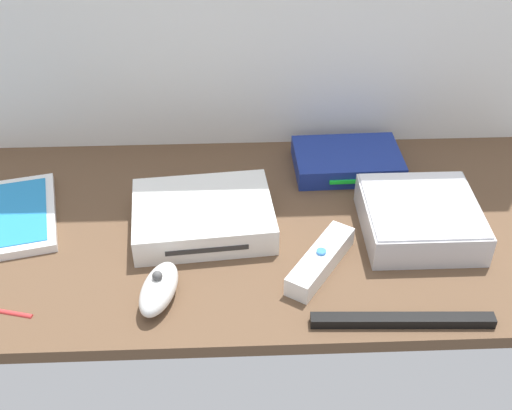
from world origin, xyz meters
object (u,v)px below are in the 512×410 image
object	(u,v)px
remote_wand	(321,261)
remote_nunchuk	(159,289)
game_console	(203,214)
mini_computer	(420,218)
stylus_pen	(1,310)
sensor_bar	(402,320)
game_case	(10,217)
network_router	(347,161)

from	to	relation	value
remote_wand	remote_nunchuk	xyz separation A→B (cm)	(-22.46, -5.27, 0.53)
game_console	remote_wand	distance (cm)	19.85
mini_computer	stylus_pen	bearing A→B (deg)	-166.39
game_console	remote_wand	bearing A→B (deg)	-36.95
remote_nunchuk	sensor_bar	bearing A→B (deg)	4.14
game_case	remote_wand	xyz separation A→B (cm)	(47.02, -12.86, 0.75)
mini_computer	remote_wand	xyz separation A→B (cm)	(-15.89, -7.69, -1.13)
sensor_bar	remote_wand	bearing A→B (deg)	132.90
network_router	stylus_pen	bearing A→B (deg)	-149.85
remote_wand	game_case	bearing A→B (deg)	-161.41
mini_computer	remote_nunchuk	bearing A→B (deg)	-161.33
remote_nunchuk	network_router	bearing A→B (deg)	59.56
game_case	sensor_bar	xyz separation A→B (cm)	(56.48, -23.87, -0.06)
remote_nunchuk	stylus_pen	bearing A→B (deg)	-161.79
game_case	network_router	bearing A→B (deg)	-0.44
network_router	stylus_pen	distance (cm)	60.01
sensor_bar	game_case	bearing A→B (deg)	159.31
mini_computer	game_case	bearing A→B (deg)	175.31
mini_computer	remote_nunchuk	size ratio (longest dim) A/B	1.58
game_console	mini_computer	size ratio (longest dim) A/B	1.31
remote_nunchuk	sensor_bar	distance (cm)	32.46
game_case	remote_nunchuk	size ratio (longest dim) A/B	2.00
game_case	remote_nunchuk	bearing A→B (deg)	-49.35
game_console	network_router	distance (cm)	28.36
sensor_bar	stylus_pen	bearing A→B (deg)	177.56
mini_computer	game_case	size ratio (longest dim) A/B	0.79
game_case	game_console	bearing A→B (deg)	-17.54
stylus_pen	game_console	bearing A→B (deg)	32.73
mini_computer	network_router	bearing A→B (deg)	116.01
mini_computer	game_case	world-z (taller)	mini_computer
network_router	remote_nunchuk	world-z (taller)	remote_nunchuk
network_router	mini_computer	bearing A→B (deg)	-65.64
sensor_bar	stylus_pen	size ratio (longest dim) A/B	2.67
game_console	remote_nunchuk	bearing A→B (deg)	-114.84
game_console	stylus_pen	world-z (taller)	game_console
mini_computer	remote_wand	bearing A→B (deg)	-154.18
remote_wand	sensor_bar	size ratio (longest dim) A/B	0.60
game_case	sensor_bar	bearing A→B (deg)	-35.83
remote_nunchuk	stylus_pen	xyz separation A→B (cm)	(-21.05, -1.42, -1.69)
game_console	mini_computer	xyz separation A→B (cm)	(32.77, -2.73, 0.44)
remote_wand	stylus_pen	xyz separation A→B (cm)	(-43.51, -6.69, -1.16)
remote_wand	sensor_bar	distance (cm)	14.54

